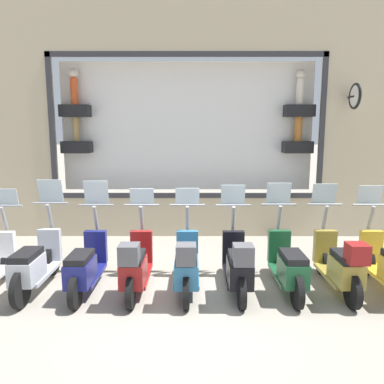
{
  "coord_description": "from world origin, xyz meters",
  "views": [
    {
      "loc": [
        -5.34,
        -0.13,
        2.54
      ],
      "look_at": [
        1.7,
        -0.12,
        1.37
      ],
      "focal_mm": 35.0,
      "sensor_mm": 36.0,
      "label": 1
    }
  ],
  "objects_px": {
    "scooter_olive_1": "(340,265)",
    "scooter_navy_6": "(86,266)",
    "scooter_black_3": "(238,265)",
    "scooter_silver_7": "(35,264)",
    "scooter_teal_4": "(187,265)",
    "scooter_green_2": "(288,266)",
    "scooter_red_5": "(136,265)"
  },
  "relations": [
    {
      "from": "scooter_olive_1",
      "to": "scooter_navy_6",
      "type": "distance_m",
      "value": 3.98
    },
    {
      "from": "scooter_black_3",
      "to": "scooter_silver_7",
      "type": "bearing_deg",
      "value": 88.71
    },
    {
      "from": "scooter_navy_6",
      "to": "scooter_silver_7",
      "type": "height_order",
      "value": "scooter_silver_7"
    },
    {
      "from": "scooter_olive_1",
      "to": "scooter_teal_4",
      "type": "xyz_separation_m",
      "value": [
        -0.01,
        2.39,
        -0.01
      ]
    },
    {
      "from": "scooter_black_3",
      "to": "scooter_teal_4",
      "type": "relative_size",
      "value": 1.0
    },
    {
      "from": "scooter_olive_1",
      "to": "scooter_green_2",
      "type": "height_order",
      "value": "scooter_green_2"
    },
    {
      "from": "scooter_black_3",
      "to": "scooter_red_5",
      "type": "relative_size",
      "value": 1.0
    },
    {
      "from": "scooter_olive_1",
      "to": "scooter_black_3",
      "type": "bearing_deg",
      "value": 90.19
    },
    {
      "from": "scooter_navy_6",
      "to": "scooter_black_3",
      "type": "bearing_deg",
      "value": -91.58
    },
    {
      "from": "scooter_green_2",
      "to": "scooter_navy_6",
      "type": "height_order",
      "value": "scooter_navy_6"
    },
    {
      "from": "scooter_red_5",
      "to": "scooter_green_2",
      "type": "bearing_deg",
      "value": -88.4
    },
    {
      "from": "scooter_olive_1",
      "to": "scooter_navy_6",
      "type": "height_order",
      "value": "scooter_navy_6"
    },
    {
      "from": "scooter_red_5",
      "to": "scooter_silver_7",
      "type": "relative_size",
      "value": 0.99
    },
    {
      "from": "scooter_black_3",
      "to": "scooter_green_2",
      "type": "bearing_deg",
      "value": -85.23
    },
    {
      "from": "scooter_teal_4",
      "to": "scooter_silver_7",
      "type": "height_order",
      "value": "scooter_silver_7"
    },
    {
      "from": "scooter_black_3",
      "to": "scooter_olive_1",
      "type": "bearing_deg",
      "value": -89.81
    },
    {
      "from": "scooter_red_5",
      "to": "scooter_navy_6",
      "type": "bearing_deg",
      "value": 85.25
    },
    {
      "from": "scooter_red_5",
      "to": "scooter_navy_6",
      "type": "distance_m",
      "value": 0.8
    },
    {
      "from": "scooter_green_2",
      "to": "scooter_red_5",
      "type": "height_order",
      "value": "scooter_green_2"
    },
    {
      "from": "scooter_navy_6",
      "to": "scooter_silver_7",
      "type": "xyz_separation_m",
      "value": [
        0.01,
        0.8,
        0.02
      ]
    },
    {
      "from": "scooter_black_3",
      "to": "scooter_red_5",
      "type": "height_order",
      "value": "scooter_black_3"
    },
    {
      "from": "scooter_green_2",
      "to": "scooter_navy_6",
      "type": "xyz_separation_m",
      "value": [
        -0.0,
        3.18,
        -0.0
      ]
    },
    {
      "from": "scooter_navy_6",
      "to": "scooter_red_5",
      "type": "bearing_deg",
      "value": -94.75
    },
    {
      "from": "scooter_teal_4",
      "to": "scooter_silver_7",
      "type": "xyz_separation_m",
      "value": [
        0.07,
        2.39,
        -0.02
      ]
    },
    {
      "from": "scooter_teal_4",
      "to": "scooter_olive_1",
      "type": "bearing_deg",
      "value": -89.88
    },
    {
      "from": "scooter_green_2",
      "to": "scooter_navy_6",
      "type": "relative_size",
      "value": 1.0
    },
    {
      "from": "scooter_green_2",
      "to": "scooter_silver_7",
      "type": "relative_size",
      "value": 0.99
    },
    {
      "from": "scooter_navy_6",
      "to": "scooter_silver_7",
      "type": "relative_size",
      "value": 0.99
    },
    {
      "from": "scooter_green_2",
      "to": "scooter_black_3",
      "type": "height_order",
      "value": "scooter_green_2"
    },
    {
      "from": "scooter_olive_1",
      "to": "scooter_red_5",
      "type": "relative_size",
      "value": 1.0
    },
    {
      "from": "scooter_green_2",
      "to": "scooter_teal_4",
      "type": "xyz_separation_m",
      "value": [
        -0.07,
        1.59,
        0.03
      ]
    },
    {
      "from": "scooter_silver_7",
      "to": "scooter_red_5",
      "type": "bearing_deg",
      "value": -92.59
    }
  ]
}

